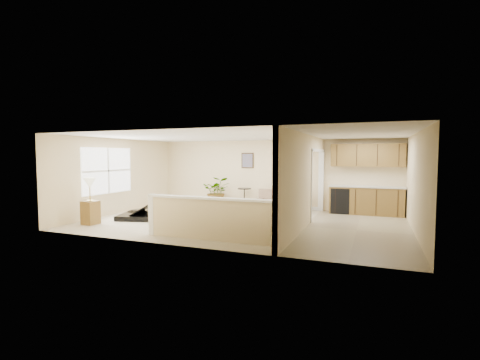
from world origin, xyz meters
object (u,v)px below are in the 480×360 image
at_px(palm_plant, 217,192).
at_px(piano_bench, 179,211).
at_px(small_plant, 295,204).
at_px(piano, 147,200).
at_px(lamp_stand, 90,205).
at_px(loveseat, 280,201).
at_px(accent_table, 244,195).

bearing_deg(palm_plant, piano_bench, -87.53).
bearing_deg(small_plant, piano, -144.89).
relative_size(palm_plant, lamp_stand, 0.96).
relative_size(piano_bench, palm_plant, 0.67).
bearing_deg(piano, lamp_stand, -134.82).
distance_m(loveseat, lamp_stand, 6.09).
xyz_separation_m(loveseat, lamp_stand, (-4.37, -4.23, 0.19)).
xyz_separation_m(piano, lamp_stand, (-0.83, -1.46, -0.01)).
bearing_deg(lamp_stand, piano, 60.42).
xyz_separation_m(piano, small_plant, (4.06, 2.86, -0.31)).
distance_m(loveseat, palm_plant, 2.55).
bearing_deg(small_plant, accent_table, 174.18).
bearing_deg(piano, small_plant, 19.87).
xyz_separation_m(piano_bench, small_plant, (2.92, 2.82, -0.03)).
height_order(loveseat, accent_table, loveseat).
xyz_separation_m(piano, piano_bench, (1.14, 0.03, -0.28)).
height_order(loveseat, palm_plant, palm_plant).
bearing_deg(piano, loveseat, 22.82).
xyz_separation_m(accent_table, palm_plant, (-1.10, -0.05, 0.09)).
height_order(loveseat, small_plant, loveseat).
bearing_deg(lamp_stand, palm_plant, 67.61).
bearing_deg(accent_table, small_plant, -5.82).
distance_m(piano_bench, accent_table, 3.18).
xyz_separation_m(piano_bench, lamp_stand, (-1.97, -1.49, 0.27)).
distance_m(piano, lamp_stand, 1.68).
distance_m(loveseat, accent_table, 1.47).
relative_size(piano_bench, accent_table, 1.17).
relative_size(palm_plant, small_plant, 2.09).
xyz_separation_m(palm_plant, small_plant, (3.05, -0.15, -0.30)).
distance_m(piano, palm_plant, 3.18).
bearing_deg(piano, accent_table, 40.12).
bearing_deg(loveseat, piano, -143.14).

